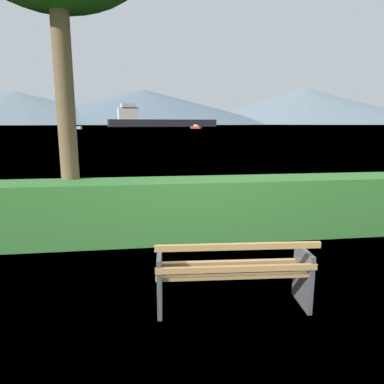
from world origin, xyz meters
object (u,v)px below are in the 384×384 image
object	(u,v)px
sailboat_mid	(70,127)
cargo_ship_large	(155,120)
fishing_boat_near	(196,127)
park_bench	(233,273)

from	to	relation	value
sailboat_mid	cargo_ship_large	bearing A→B (deg)	66.48
fishing_boat_near	cargo_ship_large	bearing A→B (deg)	100.73
park_bench	cargo_ship_large	xyz separation A→B (m)	(5.53, 197.92, 3.05)
park_bench	sailboat_mid	bearing A→B (deg)	101.89
cargo_ship_large	sailboat_mid	bearing A→B (deg)	-113.52
park_bench	cargo_ship_large	size ratio (longest dim) A/B	0.03
cargo_ship_large	fishing_boat_near	xyz separation A→B (m)	(13.15, -69.40, -2.92)
park_bench	fishing_boat_near	distance (m)	129.87
park_bench	cargo_ship_large	bearing A→B (deg)	88.40
cargo_ship_large	sailboat_mid	xyz separation A→B (m)	(-31.81, -73.10, -2.84)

